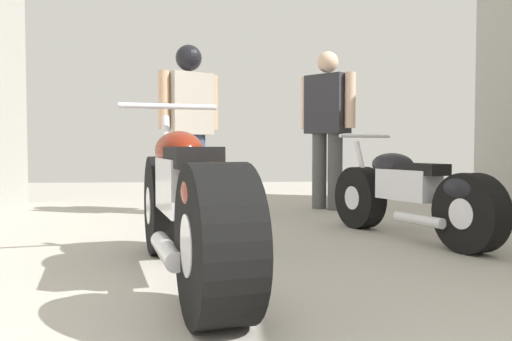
{
  "coord_description": "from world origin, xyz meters",
  "views": [
    {
      "loc": [
        -0.41,
        -0.34,
        0.7
      ],
      "look_at": [
        -0.19,
        3.31,
        0.54
      ],
      "focal_mm": 36.45,
      "sensor_mm": 36.0,
      "label": 1
    }
  ],
  "objects": [
    {
      "name": "ground_plane",
      "position": [
        0.0,
        3.03,
        0.0
      ],
      "size": [
        14.57,
        14.57,
        0.0
      ],
      "primitive_type": "plane",
      "color": "#A8A399"
    },
    {
      "name": "mechanic_in_blue",
      "position": [
        0.75,
        5.49,
        1.01
      ],
      "size": [
        0.58,
        0.59,
        1.79
      ],
      "color": "#4C4C4C",
      "rests_on": "ground_plane"
    },
    {
      "name": "motorcycle_black_naked",
      "position": [
        0.99,
        3.5,
        0.34
      ],
      "size": [
        0.84,
        1.68,
        0.81
      ],
      "color": "black",
      "rests_on": "ground_plane"
    },
    {
      "name": "mechanic_with_helmet",
      "position": [
        -0.79,
        5.14,
        1.06
      ],
      "size": [
        0.64,
        0.48,
        1.77
      ],
      "color": "#384766",
      "rests_on": "ground_plane"
    },
    {
      "name": "motorcycle_maroon_cruiser",
      "position": [
        -0.61,
        2.34,
        0.4
      ],
      "size": [
        0.83,
        2.09,
        0.98
      ],
      "color": "black",
      "rests_on": "ground_plane"
    }
  ]
}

